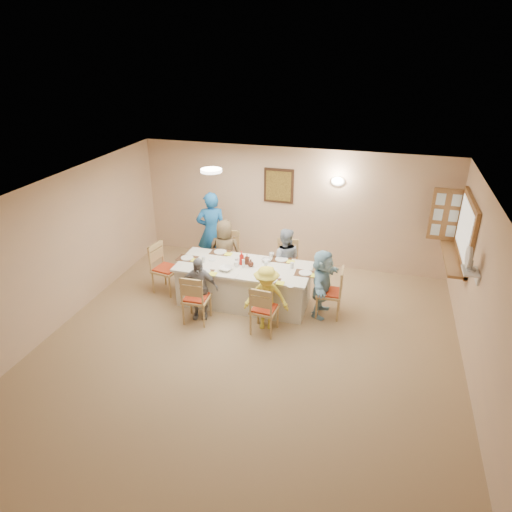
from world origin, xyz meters
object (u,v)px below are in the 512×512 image
(chair_back_left, at_px, (227,257))
(chair_back_right, at_px, (286,265))
(dining_table, at_px, (244,284))
(diner_right_end, at_px, (322,283))
(condiment_ketchup, at_px, (242,258))
(caregiver, at_px, (212,232))
(chair_front_right, at_px, (264,308))
(diner_front_right, at_px, (266,298))
(serving_hatch, at_px, (466,231))
(desk_fan, at_px, (470,262))
(chair_left_end, at_px, (166,268))
(diner_back_right, at_px, (284,260))
(diner_front_left, at_px, (199,288))
(chair_front_left, at_px, (196,297))
(chair_right_end, at_px, (329,292))
(diner_back_left, at_px, (225,252))

(chair_back_left, xyz_separation_m, chair_back_right, (1.20, 0.00, -0.02))
(dining_table, distance_m, diner_right_end, 1.44)
(condiment_ketchup, bearing_deg, caregiver, 132.07)
(chair_front_right, height_order, diner_right_end, diner_right_end)
(chair_front_right, relative_size, diner_front_right, 0.78)
(serving_hatch, relative_size, desk_fan, 5.00)
(chair_back_left, distance_m, condiment_ketchup, 1.01)
(chair_back_left, relative_size, chair_left_end, 1.02)
(chair_back_left, bearing_deg, diner_back_right, -11.68)
(chair_left_end, xyz_separation_m, diner_front_right, (2.15, -0.68, 0.08))
(dining_table, distance_m, chair_back_left, 1.01)
(desk_fan, relative_size, caregiver, 0.18)
(diner_front_left, bearing_deg, condiment_ketchup, 41.98)
(chair_front_left, xyz_separation_m, diner_front_left, (0.00, 0.12, 0.11))
(chair_front_right, bearing_deg, chair_front_left, 4.64)
(desk_fan, distance_m, chair_right_end, 2.34)
(chair_front_left, height_order, diner_front_left, diner_front_left)
(diner_right_end, relative_size, caregiver, 0.73)
(diner_right_end, bearing_deg, condiment_ketchup, 93.61)
(condiment_ketchup, bearing_deg, chair_back_right, 49.23)
(chair_front_left, relative_size, diner_front_right, 0.81)
(chair_back_right, height_order, chair_left_end, chair_left_end)
(chair_right_end, xyz_separation_m, diner_right_end, (-0.13, 0.00, 0.16))
(chair_front_left, bearing_deg, chair_front_right, 177.37)
(chair_front_left, relative_size, condiment_ketchup, 3.67)
(dining_table, relative_size, diner_back_right, 1.89)
(chair_left_end, relative_size, chair_right_end, 1.06)
(chair_back_left, distance_m, chair_right_end, 2.29)
(diner_back_right, relative_size, condiment_ketchup, 5.07)
(chair_right_end, relative_size, diner_right_end, 0.75)
(chair_front_left, relative_size, chair_left_end, 0.94)
(chair_front_left, height_order, caregiver, caregiver)
(chair_front_left, relative_size, diner_back_right, 0.72)
(diner_front_right, height_order, condiment_ketchup, diner_front_right)
(serving_hatch, bearing_deg, chair_left_end, -170.63)
(diner_back_right, distance_m, diner_front_left, 1.81)
(serving_hatch, relative_size, diner_front_right, 1.31)
(diner_back_left, distance_m, diner_front_right, 1.82)
(chair_left_end, distance_m, diner_back_right, 2.26)
(desk_fan, height_order, diner_back_right, desk_fan)
(chair_back_right, height_order, caregiver, caregiver)
(chair_front_right, xyz_separation_m, diner_back_left, (-1.20, 1.48, 0.21))
(chair_back_left, xyz_separation_m, diner_front_left, (0.00, -1.48, 0.08))
(desk_fan, bearing_deg, caregiver, 160.48)
(chair_front_left, bearing_deg, diner_right_end, -161.02)
(chair_front_right, bearing_deg, dining_table, -48.49)
(chair_left_end, distance_m, diner_front_left, 1.17)
(chair_front_left, xyz_separation_m, chair_right_end, (2.15, 0.80, 0.00))
(desk_fan, distance_m, diner_back_right, 3.32)
(chair_left_end, height_order, diner_front_right, diner_front_right)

